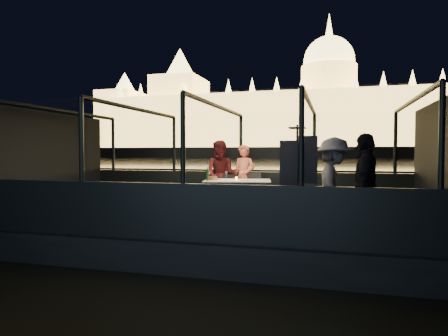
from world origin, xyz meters
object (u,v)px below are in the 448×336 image
(dining_table_central, at_px, (238,197))
(passenger_stripe, at_px, (334,184))
(person_woman_coral, at_px, (244,179))
(person_man_maroon, at_px, (221,178))
(passenger_dark, at_px, (365,187))
(chair_port_left, at_px, (228,191))
(chair_port_right, at_px, (251,192))
(wine_bottle, at_px, (207,174))
(coat_stand, at_px, (297,182))

(dining_table_central, distance_m, passenger_stripe, 2.76)
(person_woman_coral, height_order, passenger_stripe, passenger_stripe)
(person_man_maroon, relative_size, passenger_dark, 1.00)
(chair_port_left, relative_size, person_man_maroon, 0.50)
(passenger_dark, bearing_deg, person_woman_coral, -128.31)
(chair_port_right, xyz_separation_m, person_woman_coral, (-0.24, 0.27, 0.30))
(passenger_stripe, bearing_deg, wine_bottle, 57.62)
(passenger_stripe, bearing_deg, passenger_dark, -135.31)
(coat_stand, xyz_separation_m, person_woman_coral, (-1.52, 2.91, -0.15))
(person_man_maroon, bearing_deg, wine_bottle, -91.62)
(chair_port_right, xyz_separation_m, passenger_dark, (2.31, -2.63, 0.40))
(person_woman_coral, bearing_deg, passenger_dark, -32.95)
(chair_port_right, bearing_deg, chair_port_left, 178.21)
(chair_port_left, distance_m, passenger_dark, 4.01)
(passenger_stripe, distance_m, wine_bottle, 3.02)
(person_man_maroon, height_order, passenger_dark, passenger_dark)
(dining_table_central, height_order, person_man_maroon, person_man_maroon)
(coat_stand, height_order, passenger_dark, coat_stand)
(passenger_stripe, height_order, wine_bottle, passenger_stripe)
(chair_port_right, bearing_deg, person_woman_coral, 139.07)
(passenger_dark, xyz_separation_m, wine_bottle, (-3.13, 1.83, 0.06))
(chair_port_left, xyz_separation_m, passenger_stripe, (2.44, -2.32, 0.40))
(chair_port_right, bearing_deg, dining_table_central, -108.50)
(passenger_dark, bearing_deg, person_man_maroon, -122.59)
(coat_stand, height_order, person_man_maroon, coat_stand)
(chair_port_left, bearing_deg, coat_stand, -59.18)
(dining_table_central, xyz_separation_m, person_woman_coral, (-0.02, 0.72, 0.36))
(chair_port_right, relative_size, passenger_dark, 0.53)
(chair_port_right, height_order, person_woman_coral, person_woman_coral)
(coat_stand, distance_m, person_man_maroon, 3.58)
(chair_port_right, bearing_deg, wine_bottle, -128.21)
(passenger_stripe, bearing_deg, person_man_maroon, 42.49)
(person_man_maroon, distance_m, passenger_dark, 4.26)
(chair_port_left, bearing_deg, person_man_maroon, 136.93)
(person_woman_coral, xyz_separation_m, passenger_dark, (2.55, -2.90, 0.10))
(dining_table_central, distance_m, wine_bottle, 0.87)
(dining_table_central, height_order, wine_bottle, wine_bottle)
(chair_port_right, distance_m, passenger_dark, 3.53)
(person_man_maroon, relative_size, wine_bottle, 5.71)
(person_man_maroon, xyz_separation_m, passenger_dark, (3.12, -2.90, 0.10))
(person_man_maroon, bearing_deg, coat_stand, -55.27)
(chair_port_right, relative_size, person_man_maroon, 0.53)
(chair_port_left, height_order, chair_port_right, chair_port_right)
(chair_port_left, distance_m, chair_port_right, 0.60)
(chair_port_left, relative_size, passenger_dark, 0.50)
(passenger_stripe, bearing_deg, coat_stand, 122.06)
(passenger_stripe, bearing_deg, person_woman_coral, 35.65)
(passenger_dark, distance_m, wine_bottle, 3.63)
(chair_port_left, height_order, coat_stand, coat_stand)
(chair_port_left, distance_m, coat_stand, 3.35)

